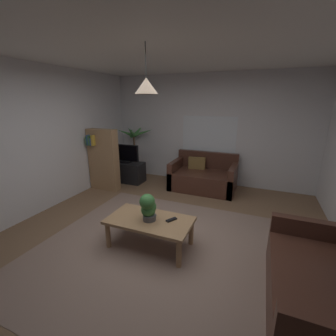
% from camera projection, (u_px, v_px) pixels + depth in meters
% --- Properties ---
extents(floor, '(4.89, 5.68, 0.02)m').
position_uv_depth(floor, '(160.00, 242.00, 3.36)').
color(floor, brown).
rests_on(floor, ground).
extents(rug, '(3.18, 3.12, 0.01)m').
position_uv_depth(rug, '(154.00, 249.00, 3.17)').
color(rug, gray).
rests_on(rug, ground).
extents(wall_back, '(5.01, 0.06, 2.63)m').
position_uv_depth(wall_back, '(208.00, 130.00, 5.53)').
color(wall_back, silver).
rests_on(wall_back, ground).
extents(wall_left, '(0.06, 5.68, 2.63)m').
position_uv_depth(wall_left, '(28.00, 142.00, 3.89)').
color(wall_left, silver).
rests_on(wall_left, ground).
extents(ceiling, '(4.89, 5.68, 0.02)m').
position_uv_depth(ceiling, '(158.00, 42.00, 2.61)').
color(ceiling, white).
extents(window_pane, '(1.31, 0.01, 0.95)m').
position_uv_depth(window_pane, '(209.00, 136.00, 5.53)').
color(window_pane, white).
extents(couch_under_window, '(1.46, 0.90, 0.82)m').
position_uv_depth(couch_under_window, '(203.00, 178.00, 5.32)').
color(couch_under_window, '#47281E').
rests_on(couch_under_window, ground).
extents(couch_right_side, '(0.90, 1.56, 0.82)m').
position_uv_depth(couch_right_side, '(326.00, 292.00, 2.12)').
color(couch_right_side, '#47281E').
rests_on(couch_right_side, ground).
extents(coffee_table, '(1.17, 0.64, 0.42)m').
position_uv_depth(coffee_table, '(150.00, 223.00, 3.17)').
color(coffee_table, '#A87F56').
rests_on(coffee_table, ground).
extents(book_on_table_0, '(0.16, 0.11, 0.03)m').
position_uv_depth(book_on_table_0, '(150.00, 216.00, 3.22)').
color(book_on_table_0, '#2D4C8C').
rests_on(book_on_table_0, coffee_table).
extents(remote_on_table_0, '(0.13, 0.16, 0.02)m').
position_uv_depth(remote_on_table_0, '(171.00, 220.00, 3.11)').
color(remote_on_table_0, black).
rests_on(remote_on_table_0, coffee_table).
extents(potted_plant_on_table, '(0.21, 0.23, 0.39)m').
position_uv_depth(potted_plant_on_table, '(148.00, 207.00, 3.08)').
color(potted_plant_on_table, '#4C4C51').
rests_on(potted_plant_on_table, coffee_table).
extents(tv_stand, '(0.90, 0.44, 0.50)m').
position_uv_depth(tv_stand, '(127.00, 172.00, 5.83)').
color(tv_stand, black).
rests_on(tv_stand, ground).
extents(tv, '(0.73, 0.16, 0.46)m').
position_uv_depth(tv, '(125.00, 154.00, 5.67)').
color(tv, black).
rests_on(tv, tv_stand).
extents(potted_palm_corner, '(0.93, 0.75, 1.42)m').
position_uv_depth(potted_palm_corner, '(135.00, 154.00, 6.22)').
color(potted_palm_corner, brown).
rests_on(potted_palm_corner, ground).
extents(bookshelf_corner, '(0.70, 0.31, 1.40)m').
position_uv_depth(bookshelf_corner, '(103.00, 159.00, 5.20)').
color(bookshelf_corner, '#A87F56').
rests_on(bookshelf_corner, ground).
extents(pendant_lamp, '(0.28, 0.28, 0.56)m').
position_uv_depth(pendant_lamp, '(146.00, 86.00, 2.66)').
color(pendant_lamp, black).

